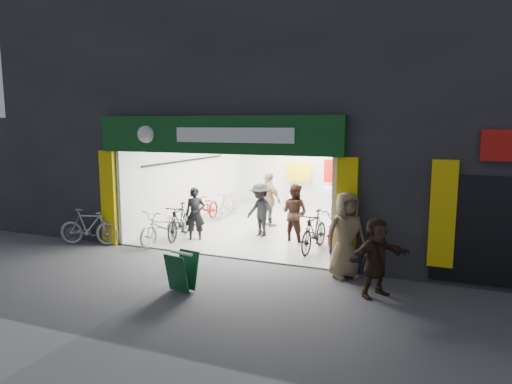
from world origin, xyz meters
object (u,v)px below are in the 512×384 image
Objects in this scene: pedestrian_near at (346,235)px; sandwich_board at (182,271)px; bike_left_front at (164,226)px; bike_right_front at (314,231)px; parked_bike at (89,227)px.

sandwich_board is (-2.82, -2.09, -0.51)m from pedestrian_near.
bike_left_front is 2.42× the size of sandwich_board.
bike_right_front is 6.15m from parked_bike.
parked_bike is at bearing -158.99° from bike_right_front.
sandwich_board is at bearing -108.75° from bike_right_front.
parked_bike is at bearing -146.85° from bike_left_front.
pedestrian_near reaches higher than bike_left_front.
bike_left_front is 1.05× the size of bike_right_front.
bike_left_front reaches higher than sandwich_board.
sandwich_board is at bearing -132.09° from parked_bike.
bike_right_front reaches higher than parked_bike.
parked_bike is (-5.91, -1.71, -0.03)m from bike_right_front.
bike_right_front is 4.15m from sandwich_board.
sandwich_board is (2.40, -2.99, -0.07)m from bike_left_front.
parked_bike is (-1.85, -0.90, 0.01)m from bike_left_front.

